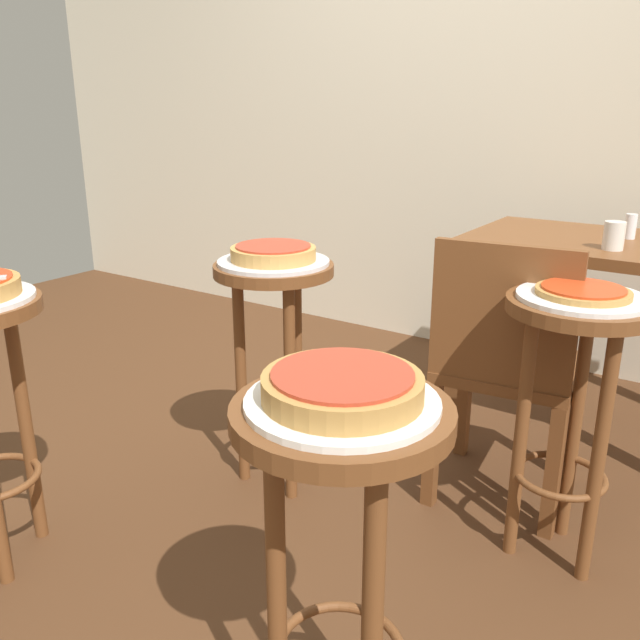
% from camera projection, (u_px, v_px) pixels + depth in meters
% --- Properties ---
extents(ground_plane, '(6.00, 6.00, 0.00)m').
position_uv_depth(ground_plane, '(277.00, 485.00, 2.21)').
color(ground_plane, '#4C2D19').
extents(back_wall, '(6.00, 0.10, 3.00)m').
position_uv_depth(back_wall, '(491.00, 36.00, 3.04)').
color(back_wall, beige).
rests_on(back_wall, ground_plane).
extents(stool_middle, '(0.37, 0.37, 0.74)m').
position_uv_depth(stool_middle, '(341.00, 514.00, 1.13)').
color(stool_middle, brown).
rests_on(stool_middle, ground_plane).
extents(serving_plate_middle, '(0.32, 0.32, 0.01)m').
position_uv_depth(serving_plate_middle, '(342.00, 403.00, 1.07)').
color(serving_plate_middle, white).
rests_on(serving_plate_middle, stool_middle).
extents(pizza_middle, '(0.26, 0.26, 0.05)m').
position_uv_depth(pizza_middle, '(342.00, 386.00, 1.06)').
color(pizza_middle, '#B78442').
rests_on(pizza_middle, serving_plate_middle).
extents(stool_leftside, '(0.37, 0.37, 0.74)m').
position_uv_depth(stool_leftside, '(275.00, 327.00, 2.08)').
color(stool_leftside, brown).
rests_on(stool_leftside, ground_plane).
extents(serving_plate_leftside, '(0.34, 0.34, 0.01)m').
position_uv_depth(serving_plate_leftside, '(273.00, 262.00, 2.01)').
color(serving_plate_leftside, silver).
rests_on(serving_plate_leftside, stool_leftside).
extents(pizza_leftside, '(0.26, 0.26, 0.05)m').
position_uv_depth(pizza_leftside, '(273.00, 253.00, 2.00)').
color(pizza_leftside, tan).
rests_on(pizza_leftside, serving_plate_leftside).
extents(stool_rear, '(0.37, 0.37, 0.74)m').
position_uv_depth(stool_rear, '(572.00, 375.00, 1.71)').
color(stool_rear, brown).
rests_on(stool_rear, ground_plane).
extents(serving_plate_rear, '(0.32, 0.32, 0.01)m').
position_uv_depth(serving_plate_rear, '(582.00, 297.00, 1.64)').
color(serving_plate_rear, silver).
rests_on(serving_plate_rear, stool_rear).
extents(pizza_rear, '(0.23, 0.23, 0.02)m').
position_uv_depth(pizza_rear, '(583.00, 291.00, 1.64)').
color(pizza_rear, '#B78442').
rests_on(pizza_rear, serving_plate_rear).
extents(dining_table, '(0.92, 0.65, 0.74)m').
position_uv_depth(dining_table, '(596.00, 275.00, 2.44)').
color(dining_table, brown).
rests_on(dining_table, ground_plane).
extents(cup_near_edge, '(0.07, 0.07, 0.09)m').
position_uv_depth(cup_near_edge, '(614.00, 236.00, 2.22)').
color(cup_near_edge, silver).
rests_on(cup_near_edge, dining_table).
extents(condiment_shaker, '(0.04, 0.04, 0.09)m').
position_uv_depth(condiment_shaker, '(631.00, 226.00, 2.40)').
color(condiment_shaker, white).
rests_on(condiment_shaker, dining_table).
extents(wooden_chair, '(0.44, 0.44, 0.85)m').
position_uv_depth(wooden_chair, '(506.00, 364.00, 1.98)').
color(wooden_chair, brown).
rests_on(wooden_chair, ground_plane).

